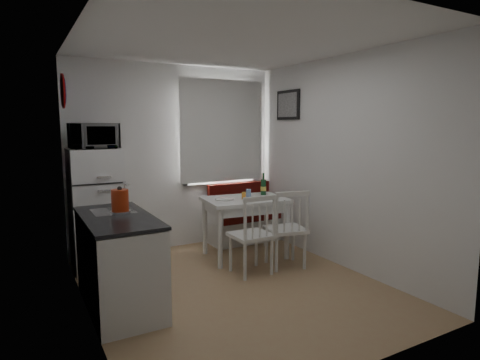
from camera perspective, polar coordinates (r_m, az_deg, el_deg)
The scene contains 22 objects.
floor at distance 4.54m, azimuth -0.72°, elevation -14.95°, with size 3.00×3.50×0.02m, color tan.
ceiling at distance 4.28m, azimuth -0.78°, elevation 19.16°, with size 3.00×3.50×0.02m, color white.
wall_back at distance 5.81m, azimuth -9.05°, elevation 3.16°, with size 3.00×0.02×2.60m, color white.
wall_front at distance 2.82m, azimuth 16.52°, elevation -1.79°, with size 3.00×0.02×2.60m, color white.
wall_left at distance 3.74m, azimuth -21.35°, elevation 0.27°, with size 0.02×3.50×2.60m, color white.
wall_right at distance 5.10m, azimuth 14.22°, elevation 2.41°, with size 0.02×3.50×2.60m, color white.
window at distance 6.04m, azimuth -2.74°, elevation 6.50°, with size 1.22×0.06×1.47m, color silver.
curtain at distance 5.98m, azimuth -2.44°, elevation 6.97°, with size 1.35×0.02×1.50m, color white.
kitchen_counter at distance 4.13m, azimuth -16.88°, elevation -10.91°, with size 0.62×1.32×1.16m.
wall_sign at distance 5.18m, azimuth -23.80°, elevation 11.49°, with size 0.40×0.40×0.03m, color navy.
picture_frame at distance 5.92m, azimuth 6.83°, elevation 10.55°, with size 0.04×0.52×0.42m, color black.
bench at distance 6.19m, azimuth 1.07°, elevation -5.93°, with size 1.23×0.47×0.88m.
dining_table at distance 5.34m, azimuth 0.74°, elevation -3.55°, with size 1.14×0.86×0.80m.
chair_left at distance 4.68m, azimuth 2.20°, elevation -6.59°, with size 0.46×0.43×0.52m.
chair_right at distance 4.95m, azimuth 7.17°, elevation -5.74°, with size 0.55×0.53×0.53m.
fridge at distance 5.25m, azimuth -19.75°, elevation -3.86°, with size 0.59×0.59×1.48m, color white.
microwave at distance 5.10m, azimuth -20.11°, elevation 5.91°, with size 0.55×0.37×0.30m, color white.
kettle at distance 4.05m, azimuth -16.69°, elevation -2.84°, with size 0.20×0.20×0.26m, color #A52A0D.
wine_bottle at distance 5.57m, azimuth 3.35°, elevation -0.57°, with size 0.08×0.08×0.31m, color #154422, non-canonical shape.
drinking_glass_orange at distance 5.25m, azimuth 0.54°, elevation -2.24°, with size 0.06×0.06×0.09m, color orange.
drinking_glass_blue at distance 5.40m, azimuth 1.21°, elevation -1.88°, with size 0.07×0.07×0.11m, color #7A9ED0.
plate at distance 5.20m, azimuth -2.23°, elevation -2.76°, with size 0.25×0.25×0.02m, color white.
Camera 1 is at (-2.00, -3.68, 1.75)m, focal length 30.00 mm.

